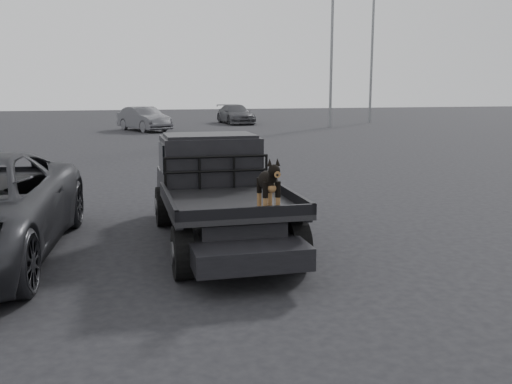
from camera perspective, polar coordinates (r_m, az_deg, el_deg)
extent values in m
plane|color=black|center=(8.16, -3.54, -8.50)|extent=(120.00, 120.00, 0.00)
imported|color=#46464B|center=(35.31, -11.15, 7.19)|extent=(3.22, 4.62, 1.44)
imported|color=#46464B|center=(41.48, -2.05, 7.79)|extent=(2.29, 4.84, 1.36)
cylinder|color=slate|center=(38.38, 7.63, 16.44)|extent=(0.18, 0.18, 13.35)
cylinder|color=slate|center=(43.46, 11.61, 15.93)|extent=(0.18, 0.18, 13.82)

